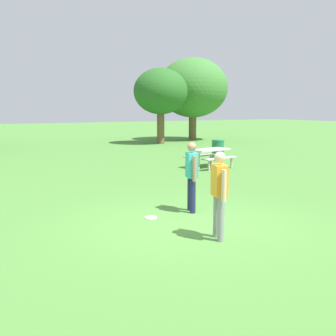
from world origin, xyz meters
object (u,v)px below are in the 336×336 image
picnic_table_near (210,154)px  tree_back_left (161,92)px  person_thrower (219,189)px  tree_back_right (193,88)px  frisbee (151,218)px  person_catcher (192,172)px  trash_can_beside_table (218,150)px

picnic_table_near → tree_back_left: bearing=71.2°
person_thrower → tree_back_right: bearing=57.9°
frisbee → tree_back_left: bearing=60.5°
person_catcher → tree_back_left: bearing=63.4°
frisbee → picnic_table_near: size_ratio=0.14×
person_thrower → tree_back_left: bearing=64.1°
person_thrower → tree_back_left: 20.83m
tree_back_left → trash_can_beside_table: bearing=-102.3°
tree_back_right → picnic_table_near: bearing=-120.5°
frisbee → trash_can_beside_table: size_ratio=0.29×
picnic_table_near → tree_back_left: size_ratio=0.38×
frisbee → tree_back_left: 19.48m
person_thrower → frisbee: (-0.42, 1.92, -0.93)m
trash_can_beside_table → tree_back_left: 9.84m
person_catcher → tree_back_left: (8.34, 16.64, 2.56)m
person_thrower → picnic_table_near: bearing=55.4°
picnic_table_near → tree_back_right: size_ratio=0.32×
person_catcher → tree_back_right: 22.21m
tree_back_right → tree_back_left: bearing=-154.8°
frisbee → picnic_table_near: 8.11m
picnic_table_near → trash_can_beside_table: (1.74, 1.80, -0.08)m
person_catcher → person_thrower: bearing=-109.1°
person_thrower → tree_back_left: size_ratio=0.32×
person_thrower → picnic_table_near: (5.29, 7.65, -0.38)m
person_thrower → picnic_table_near: size_ratio=0.85×
picnic_table_near → tree_back_right: tree_back_right is taller
tree_back_right → person_catcher: bearing=-123.3°
picnic_table_near → tree_back_left: 11.94m
person_catcher → trash_can_beside_table: (6.35, 7.48, -0.46)m
trash_can_beside_table → tree_back_right: (5.74, 10.92, 3.43)m
person_thrower → tree_back_right: (12.77, 20.37, 2.97)m
frisbee → tree_back_right: bearing=54.4°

